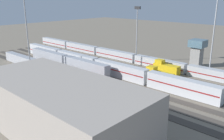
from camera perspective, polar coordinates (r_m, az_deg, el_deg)
ground_plane at (r=92.81m, az=0.32°, el=-0.71°), size 400.00×400.00×0.00m
track_bed_0 at (r=105.87m, az=6.73°, el=1.39°), size 140.00×2.80×0.12m
track_bed_1 at (r=102.00m, az=5.07°, el=0.86°), size 140.00×2.80×0.12m
track_bed_2 at (r=98.23m, az=3.28°, el=0.28°), size 140.00×2.80×0.12m
track_bed_3 at (r=94.58m, az=1.35°, el=-0.34°), size 140.00×2.80×0.12m
track_bed_4 at (r=91.05m, az=-0.74°, el=-1.01°), size 140.00×2.80×0.12m
track_bed_5 at (r=87.67m, az=-2.99°, el=-1.73°), size 140.00×2.80×0.12m
track_bed_6 at (r=84.45m, az=-5.41°, el=-2.51°), size 140.00×2.80×0.12m
track_bed_7 at (r=81.40m, az=-8.03°, el=-3.34°), size 140.00×2.80×0.12m
train_on_track_1 at (r=93.28m, az=12.52°, el=0.36°), size 10.00×3.00×5.00m
train_on_track_3 at (r=83.55m, az=10.81°, el=-1.43°), size 10.00×3.00×5.00m
train_on_track_7 at (r=92.49m, az=-14.05°, el=0.09°), size 66.40×3.00×4.40m
train_on_track_0 at (r=108.26m, az=4.65°, el=2.87°), size 139.00×3.06×4.40m
train_on_track_4 at (r=94.82m, az=-3.65°, el=1.28°), size 95.60×3.06×5.00m
train_on_track_5 at (r=101.32m, az=-10.75°, el=2.02°), size 47.20×3.00×5.00m
light_mast_0 at (r=107.37m, az=5.90°, el=10.12°), size 2.80×0.70×24.17m
light_mast_1 at (r=97.40m, az=-19.63°, el=11.51°), size 2.80×0.70×33.16m
light_mast_2 at (r=91.02m, az=23.10°, el=10.77°), size 2.80×0.70×32.88m
maintenance_shed at (r=52.66m, az=-12.28°, el=-8.42°), size 40.75×18.53×11.27m
control_tower at (r=106.22m, az=19.38°, el=4.28°), size 6.00×6.00×11.28m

